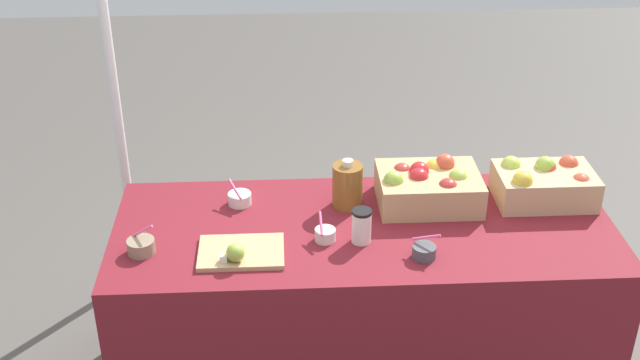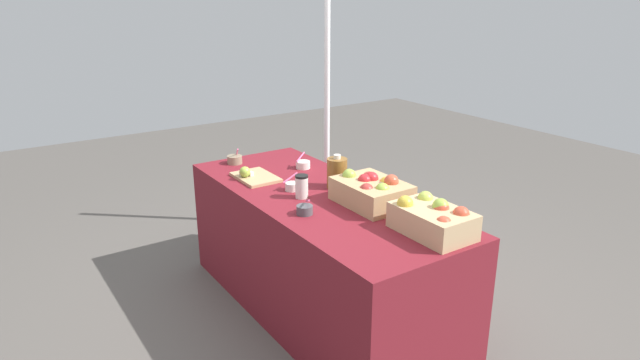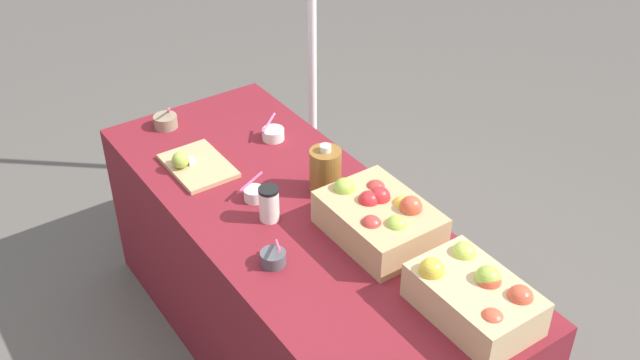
{
  "view_description": "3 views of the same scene",
  "coord_description": "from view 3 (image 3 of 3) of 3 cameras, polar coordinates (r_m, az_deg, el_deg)",
  "views": [
    {
      "loc": [
        -0.31,
        -2.57,
        2.38
      ],
      "look_at": [
        -0.17,
        -0.01,
        0.95
      ],
      "focal_mm": 45.37,
      "sensor_mm": 36.0,
      "label": 1
    },
    {
      "loc": [
        2.43,
        -1.62,
        1.84
      ],
      "look_at": [
        0.01,
        -0.0,
        0.83
      ],
      "focal_mm": 31.06,
      "sensor_mm": 36.0,
      "label": 2
    },
    {
      "loc": [
        1.82,
        -1.15,
        2.38
      ],
      "look_at": [
        0.17,
        -0.02,
        0.98
      ],
      "focal_mm": 42.17,
      "sensor_mm": 36.0,
      "label": 3
    }
  ],
  "objects": [
    {
      "name": "sample_bowl_mid",
      "position": [
        3.11,
        -3.58,
        3.52
      ],
      "size": [
        0.09,
        0.1,
        0.1
      ],
      "color": "silver",
      "rests_on": "table"
    },
    {
      "name": "tent_pole",
      "position": [
        3.71,
        -0.62,
        12.63
      ],
      "size": [
        0.04,
        0.04,
        1.95
      ],
      "primitive_type": "cylinder",
      "color": "white",
      "rests_on": "ground_plane"
    },
    {
      "name": "sample_bowl_far",
      "position": [
        2.76,
        -5.02,
        -1.05
      ],
      "size": [
        0.08,
        0.1,
        0.1
      ],
      "color": "silver",
      "rests_on": "table"
    },
    {
      "name": "cutting_board_front",
      "position": [
        2.97,
        -9.5,
        1.16
      ],
      "size": [
        0.31,
        0.21,
        0.08
      ],
      "color": "tan",
      "rests_on": "table"
    },
    {
      "name": "apple_crate_left",
      "position": [
        2.31,
        11.67,
        -8.63
      ],
      "size": [
        0.38,
        0.25,
        0.17
      ],
      "color": "tan",
      "rests_on": "table"
    },
    {
      "name": "ground_plane",
      "position": [
        3.21,
        -1.49,
        -13.0
      ],
      "size": [
        10.0,
        10.0,
        0.0
      ],
      "primitive_type": "plane",
      "color": "#56514C"
    },
    {
      "name": "coffee_cup",
      "position": [
        2.64,
        -3.89,
        -1.82
      ],
      "size": [
        0.07,
        0.07,
        0.13
      ],
      "color": "silver",
      "rests_on": "table"
    },
    {
      "name": "sample_bowl_extra",
      "position": [
        2.48,
        -3.57,
        -5.91
      ],
      "size": [
        0.1,
        0.09,
        0.1
      ],
      "color": "#4C4C51",
      "rests_on": "table"
    },
    {
      "name": "cider_jug",
      "position": [
        2.76,
        0.41,
        0.71
      ],
      "size": [
        0.12,
        0.12,
        0.2
      ],
      "color": "brown",
      "rests_on": "table"
    },
    {
      "name": "apple_crate_middle",
      "position": [
        2.57,
        4.52,
        -2.86
      ],
      "size": [
        0.4,
        0.29,
        0.17
      ],
      "color": "tan",
      "rests_on": "table"
    },
    {
      "name": "sample_bowl_near",
      "position": [
        3.25,
        -11.63,
        4.39
      ],
      "size": [
        0.1,
        0.1,
        0.11
      ],
      "color": "gray",
      "rests_on": "table"
    },
    {
      "name": "table",
      "position": [
        2.95,
        -1.6,
        -8.17
      ],
      "size": [
        1.9,
        0.76,
        0.74
      ],
      "primitive_type": "cube",
      "color": "maroon",
      "rests_on": "ground_plane"
    }
  ]
}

